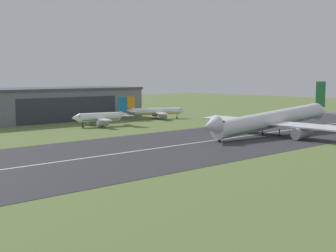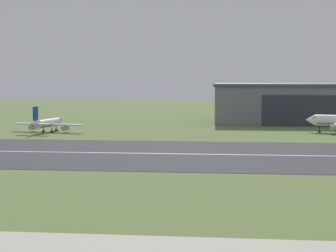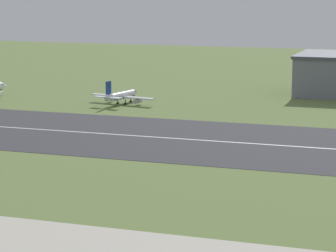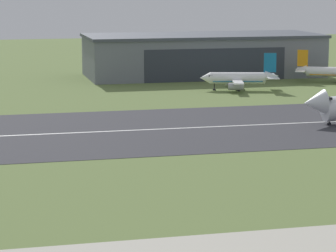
# 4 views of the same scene
# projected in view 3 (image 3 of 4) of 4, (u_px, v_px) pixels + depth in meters

# --- Properties ---
(ground_plane) EXTENTS (624.53, 624.53, 0.00)m
(ground_plane) POSITION_uv_depth(u_px,v_px,m) (69.00, 189.00, 138.24)
(ground_plane) COLOR olive
(runway_strip) EXTENTS (384.53, 49.48, 0.06)m
(runway_strip) POSITION_uv_depth(u_px,v_px,m) (163.00, 138.00, 183.74)
(runway_strip) COLOR #333338
(runway_strip) RESTS_ON ground_plane
(runway_centreline) EXTENTS (346.08, 0.70, 0.01)m
(runway_centreline) POSITION_uv_depth(u_px,v_px,m) (163.00, 138.00, 183.74)
(runway_centreline) COLOR silver
(runway_centreline) RESTS_ON runway_strip
(airplane_parked_west) EXTENTS (21.29, 17.15, 7.52)m
(airplane_parked_west) POSITION_uv_depth(u_px,v_px,m) (121.00, 96.00, 234.28)
(airplane_parked_west) COLOR silver
(airplane_parked_west) RESTS_ON ground_plane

